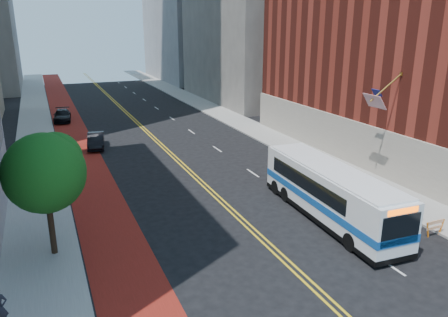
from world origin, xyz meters
The scene contains 14 objects.
ground centered at (0.00, 0.00, 0.00)m, with size 160.00×160.00×0.00m, color black.
sidewalk_left centered at (-12.00, 30.00, 0.07)m, with size 4.00×140.00×0.15m, color gray.
sidewalk_right centered at (12.00, 30.00, 0.07)m, with size 4.00×140.00×0.15m, color gray.
bus_lane_paint centered at (-8.10, 30.00, 0.00)m, with size 3.60×140.00×0.01m, color maroon.
center_line_inner centered at (-0.18, 30.00, 0.00)m, with size 0.14×140.00×0.01m, color gold.
center_line_outer centered at (0.18, 30.00, 0.00)m, with size 0.14×140.00×0.01m, color gold.
lane_dashes centered at (4.80, 38.00, 0.01)m, with size 0.14×98.20×0.01m.
brick_building centered at (21.93, 12.00, 10.96)m, with size 18.73×36.00×22.00m.
construction_barriers centered at (9.60, 3.42, 0.68)m, with size 1.42×10.91×1.00m.
street_tree centered at (-11.24, 6.04, 4.91)m, with size 4.20×4.20×6.70m.
transit_bus centered at (5.30, 4.19, 1.81)m, with size 3.32×12.70×3.46m.
car_a centered at (-9.30, 27.43, 0.75)m, with size 1.77×4.40×1.50m, color black.
car_b centered at (-6.34, 27.25, 0.75)m, with size 1.59×4.56×1.50m, color black.
car_c centered at (-8.68, 41.87, 0.74)m, with size 2.07×5.09×1.48m, color black.
Camera 1 is at (-11.08, -17.16, 12.13)m, focal length 35.00 mm.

